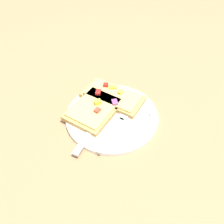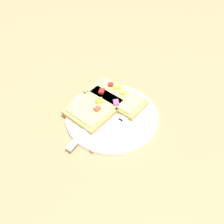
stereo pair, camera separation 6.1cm
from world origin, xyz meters
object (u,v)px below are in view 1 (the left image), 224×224
at_px(plate, 112,116).
at_px(pizza_slice_main, 112,96).
at_px(pizza_slice_corner, 94,109).
at_px(knife, 93,127).
at_px(fork, 119,122).

xyz_separation_m(plate, pizza_slice_main, (-0.00, 0.07, 0.02)).
xyz_separation_m(pizza_slice_main, pizza_slice_corner, (-0.05, -0.05, 0.00)).
relative_size(knife, pizza_slice_main, 1.07).
height_order(plate, pizza_slice_corner, pizza_slice_corner).
relative_size(plate, pizza_slice_corner, 1.37).
relative_size(plate, knife, 1.19).
bearing_deg(pizza_slice_corner, plate, 107.40).
relative_size(fork, knife, 0.87).
xyz_separation_m(plate, fork, (0.02, -0.03, 0.01)).
height_order(plate, pizza_slice_main, pizza_slice_main).
distance_m(plate, knife, 0.07).
bearing_deg(knife, plate, -21.92).
distance_m(plate, fork, 0.04).
relative_size(plate, fork, 1.38).
relative_size(plate, pizza_slice_main, 1.28).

